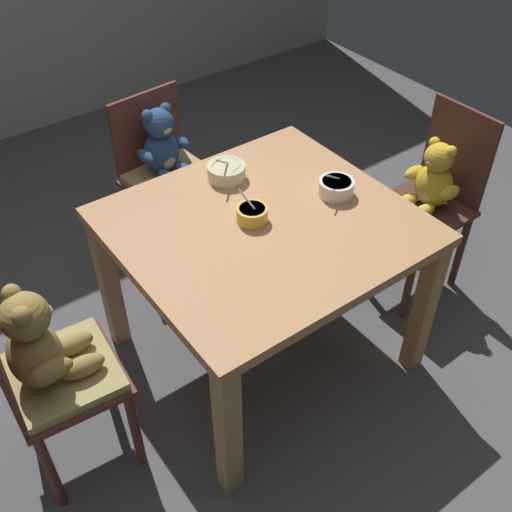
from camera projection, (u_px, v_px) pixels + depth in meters
ground_plane at (263, 352)px, 2.75m from camera, size 5.20×5.20×0.04m
dining_table at (264, 244)px, 2.32m from camera, size 1.06×0.99×0.73m
teddy_chair_far_center at (165, 163)px, 2.91m from camera, size 0.44×0.40×0.85m
teddy_chair_near_left at (46, 360)px, 1.98m from camera, size 0.40×0.41×0.87m
teddy_chair_near_right at (431, 191)px, 2.74m from camera, size 0.42×0.38×0.90m
porridge_bowl_yellow_center at (252, 214)px, 2.23m from camera, size 0.12×0.13×0.12m
porridge_bowl_cream_far_center at (226, 171)px, 2.44m from camera, size 0.16×0.16×0.14m
porridge_bowl_white_near_right at (336, 187)px, 2.36m from camera, size 0.15×0.14×0.13m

